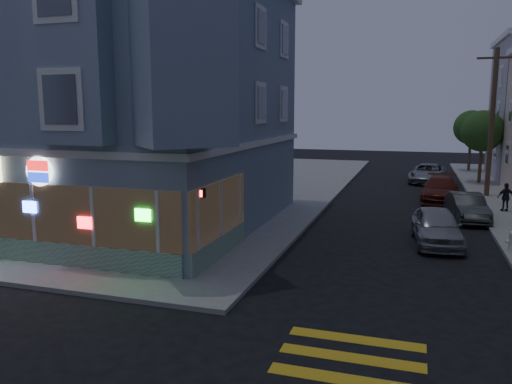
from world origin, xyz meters
The scene contains 13 objects.
ground centered at (0.00, 0.00, 0.00)m, with size 120.00×120.00×0.00m, color black.
sidewalk_nw centered at (-13.50, 23.00, 0.07)m, with size 33.00×42.00×0.15m, color gray.
corner_building centered at (-6.00, 10.98, 5.82)m, with size 14.60×14.60×11.40m.
utility_pole centered at (12.00, 24.00, 4.80)m, with size 2.20×0.30×9.00m.
street_tree_near centered at (12.20, 30.00, 3.94)m, with size 3.00×3.00×5.30m.
street_tree_far centered at (12.20, 38.00, 3.94)m, with size 3.00×3.00×5.30m.
pedestrian_b centered at (12.30, 18.95, 0.90)m, with size 0.88×0.37×1.50m, color #232128.
parked_car_a centered at (8.60, 11.37, 0.75)m, with size 1.78×4.43×1.51m, color #9B9CA2.
parked_car_b centered at (10.20, 16.57, 0.68)m, with size 1.44×4.13×1.36m, color #393C3E.
parked_car_c centered at (9.17, 21.77, 0.74)m, with size 2.07×5.08×1.48m, color #5F2115.
parked_car_d centered at (8.60, 29.98, 0.71)m, with size 2.37×5.14×1.43m, color #959A9F.
traffic_signal centered at (0.84, 4.88, 3.39)m, with size 0.55×0.54×4.80m.
fire_hydrant centered at (11.30, 10.72, 0.55)m, with size 0.44×0.26×0.77m.
Camera 1 is at (7.63, -9.76, 5.42)m, focal length 35.00 mm.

